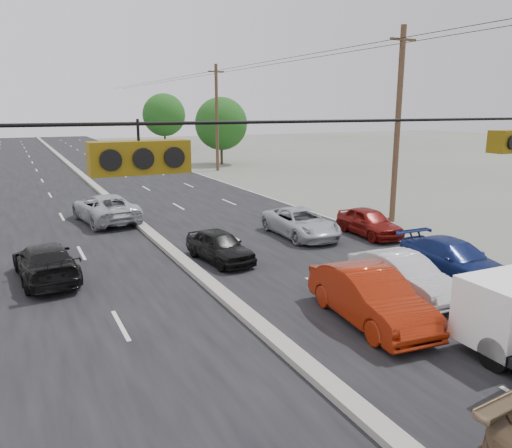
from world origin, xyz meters
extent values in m
cube|color=black|center=(0.00, 30.00, 0.00)|extent=(20.00, 160.00, 0.02)
cube|color=gray|center=(0.00, 30.00, 0.10)|extent=(0.50, 160.00, 0.20)
cylinder|color=#422D1E|center=(12.50, 15.00, 5.00)|extent=(0.30, 0.30, 10.00)
cube|color=#422D1E|center=(12.50, 15.00, 9.30)|extent=(1.60, 0.12, 0.12)
cylinder|color=#422D1E|center=(12.50, 40.00, 5.00)|extent=(0.30, 0.30, 10.00)
cube|color=#422D1E|center=(12.50, 40.00, 9.30)|extent=(1.60, 0.12, 0.12)
cylinder|color=black|center=(0.00, 0.00, 5.80)|extent=(25.00, 0.04, 0.04)
cube|color=#72590C|center=(-4.50, 0.00, 5.45)|extent=(1.05, 0.30, 0.35)
cylinder|color=#382619|center=(15.00, 45.00, 1.26)|extent=(0.28, 0.28, 2.52)
sphere|color=#165216|center=(15.00, 45.00, 4.34)|extent=(5.60, 5.60, 5.60)
cylinder|color=#382619|center=(16.00, 70.00, 1.44)|extent=(0.28, 0.28, 2.88)
sphere|color=#165216|center=(16.00, 70.00, 4.96)|extent=(6.40, 6.40, 6.40)
cylinder|color=black|center=(3.91, 1.69, 0.41)|extent=(0.29, 0.82, 0.81)
imported|color=maroon|center=(3.00, 5.10, 0.76)|extent=(2.06, 4.76, 1.53)
imported|color=black|center=(1.40, 12.37, 0.63)|extent=(1.95, 3.84, 1.25)
imported|color=silver|center=(5.28, 6.27, 0.68)|extent=(1.44, 4.13, 1.36)
imported|color=#ABAFB3|center=(6.34, 14.34, 0.66)|extent=(2.27, 4.76, 1.31)
imported|color=navy|center=(8.24, 6.90, 0.66)|extent=(1.97, 4.58, 1.32)
imported|color=maroon|center=(9.34, 13.02, 0.66)|extent=(1.77, 3.94, 1.32)
imported|color=black|center=(-4.95, 13.04, 0.66)|extent=(2.20, 4.68, 1.32)
imported|color=#A4A7AB|center=(-1.40, 21.60, 0.75)|extent=(3.15, 5.66, 1.50)
camera|label=1|loc=(-5.75, -5.31, 5.96)|focal=35.00mm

